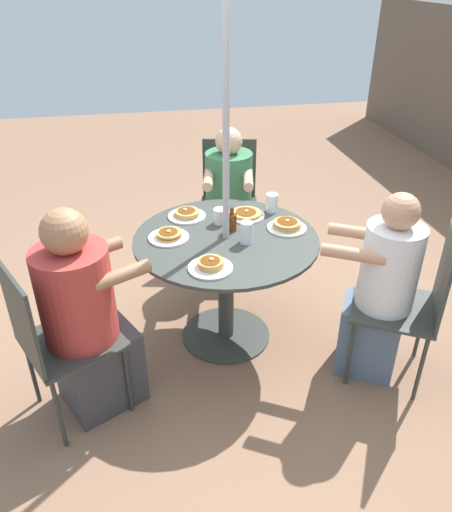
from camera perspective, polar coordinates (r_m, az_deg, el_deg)
name	(u,v)px	position (r m, az deg, el deg)	size (l,w,h in m)	color
ground_plane	(226,335)	(3.41, 0.00, -9.01)	(12.00, 12.00, 0.00)	#8C664C
patio_table	(226,262)	(3.08, 0.00, -0.70)	(1.12, 1.12, 0.75)	#383D38
umbrella_pole	(226,195)	(2.87, 0.00, 6.96)	(0.04, 0.04, 2.05)	#ADADB2
patio_chair_north	(229,194)	(4.08, 0.34, 7.12)	(0.54, 0.54, 0.97)	#333833
diner_north	(229,207)	(3.92, 0.30, 5.57)	(0.56, 0.44, 1.14)	beige
patio_chair_east	(52,336)	(2.68, -19.28, -8.62)	(0.61, 0.61, 0.97)	#333833
diner_east	(86,323)	(2.73, -15.67, -7.38)	(0.55, 0.60, 1.21)	#3D3D42
patio_chair_south	(414,299)	(2.98, 20.68, -4.57)	(0.62, 0.62, 0.97)	#333833
diner_south	(380,294)	(2.98, 17.16, -4.22)	(0.51, 0.58, 1.17)	slate
pancake_plate_a	(246,214)	(3.24, 2.33, 4.79)	(0.24, 0.24, 0.04)	white
pancake_plate_b	(187,214)	(3.24, -4.51, 4.77)	(0.24, 0.24, 0.06)	white
pancake_plate_c	(287,226)	(3.10, 6.98, 3.48)	(0.24, 0.24, 0.06)	white
pancake_plate_d	(211,265)	(2.67, -1.78, -1.08)	(0.24, 0.24, 0.06)	white
pancake_plate_e	(169,236)	(2.99, -6.54, 2.33)	(0.24, 0.24, 0.06)	white
syrup_bottle	(232,222)	(3.04, 0.66, 3.94)	(0.08, 0.06, 0.15)	#602D0F
coffee_cup	(221,216)	(3.14, -0.58, 4.59)	(0.08, 0.08, 0.10)	white
drinking_glass_a	(246,232)	(2.91, 2.34, 2.71)	(0.08, 0.08, 0.13)	silver
drinking_glass_b	(272,203)	(3.30, 5.27, 6.07)	(0.08, 0.08, 0.12)	silver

